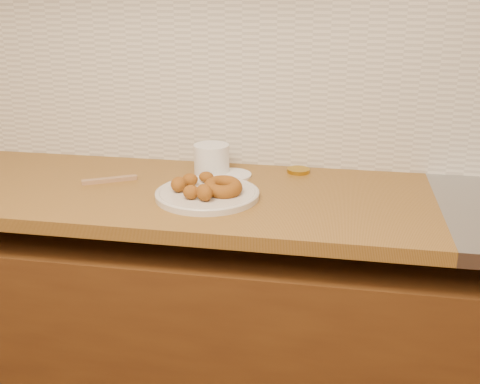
% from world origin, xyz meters
% --- Properties ---
extents(wall_back, '(4.00, 0.02, 2.70)m').
position_xyz_m(wall_back, '(0.00, 2.00, 1.35)').
color(wall_back, beige).
rests_on(wall_back, ground).
extents(base_cabinet, '(3.60, 0.60, 0.77)m').
position_xyz_m(base_cabinet, '(0.00, 1.69, 0.39)').
color(base_cabinet, '#553012').
rests_on(base_cabinet, floor).
extents(butcher_block, '(2.30, 0.62, 0.04)m').
position_xyz_m(butcher_block, '(-0.65, 1.69, 0.88)').
color(butcher_block, brown).
rests_on(butcher_block, base_cabinet).
extents(backsplash, '(3.60, 0.02, 0.60)m').
position_xyz_m(backsplash, '(0.00, 1.99, 1.20)').
color(backsplash, silver).
rests_on(backsplash, wall_back).
extents(donut_plate, '(0.30, 0.30, 0.02)m').
position_xyz_m(donut_plate, '(-0.15, 1.63, 0.91)').
color(donut_plate, beige).
rests_on(donut_plate, butcher_block).
extents(ring_donut, '(0.16, 0.16, 0.05)m').
position_xyz_m(ring_donut, '(-0.11, 1.63, 0.94)').
color(ring_donut, '#844C0D').
rests_on(ring_donut, donut_plate).
extents(fried_dough_chunks, '(0.15, 0.21, 0.05)m').
position_xyz_m(fried_dough_chunks, '(-0.19, 1.62, 0.94)').
color(fried_dough_chunks, '#844C0D').
rests_on(fried_dough_chunks, donut_plate).
extents(plastic_tub, '(0.15, 0.15, 0.10)m').
position_xyz_m(plastic_tub, '(-0.19, 1.86, 0.95)').
color(plastic_tub, white).
rests_on(plastic_tub, butcher_block).
extents(tub_lid, '(0.17, 0.17, 0.01)m').
position_xyz_m(tub_lid, '(-0.12, 1.84, 0.90)').
color(tub_lid, white).
rests_on(tub_lid, butcher_block).
extents(brass_jar_lid, '(0.08, 0.08, 0.01)m').
position_xyz_m(brass_jar_lid, '(0.09, 1.91, 0.91)').
color(brass_jar_lid, '#B8911F').
rests_on(brass_jar_lid, butcher_block).
extents(wooden_utensil, '(0.16, 0.10, 0.01)m').
position_xyz_m(wooden_utensil, '(-0.49, 1.71, 0.91)').
color(wooden_utensil, '#97704C').
rests_on(wooden_utensil, butcher_block).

